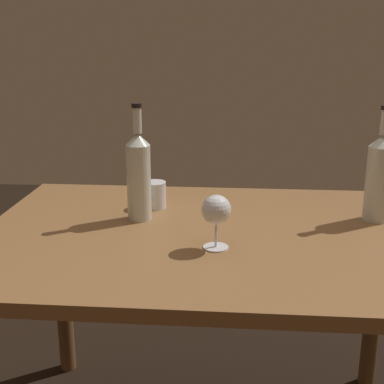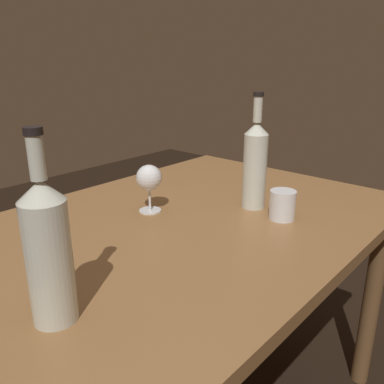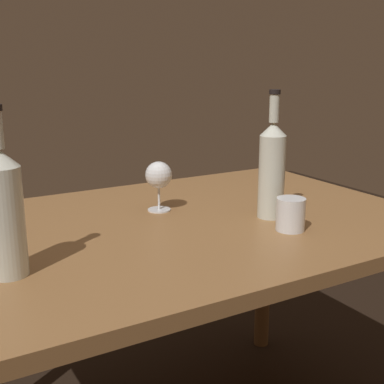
# 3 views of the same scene
# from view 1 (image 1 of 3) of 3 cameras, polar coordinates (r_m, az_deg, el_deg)

# --- Properties ---
(dining_table) EXTENTS (1.30, 0.90, 0.74)m
(dining_table) POSITION_cam_1_polar(r_m,az_deg,el_deg) (1.51, 2.07, -7.47)
(dining_table) COLOR olive
(dining_table) RESTS_ON ground
(wine_glass_left) EXTENTS (0.08, 0.08, 0.14)m
(wine_glass_left) POSITION_cam_1_polar(r_m,az_deg,el_deg) (1.33, 2.65, -2.07)
(wine_glass_left) COLOR white
(wine_glass_left) RESTS_ON dining_table
(wine_bottle) EXTENTS (0.07, 0.07, 0.35)m
(wine_bottle) POSITION_cam_1_polar(r_m,az_deg,el_deg) (1.55, -5.81, 1.91)
(wine_bottle) COLOR silver
(wine_bottle) RESTS_ON dining_table
(wine_bottle_second) EXTENTS (0.08, 0.08, 0.34)m
(wine_bottle_second) POSITION_cam_1_polar(r_m,az_deg,el_deg) (1.63, 19.69, 1.63)
(wine_bottle_second) COLOR silver
(wine_bottle_second) RESTS_ON dining_table
(water_tumbler) EXTENTS (0.07, 0.07, 0.08)m
(water_tumbler) POSITION_cam_1_polar(r_m,az_deg,el_deg) (1.68, -4.08, -0.40)
(water_tumbler) COLOR white
(water_tumbler) RESTS_ON dining_table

